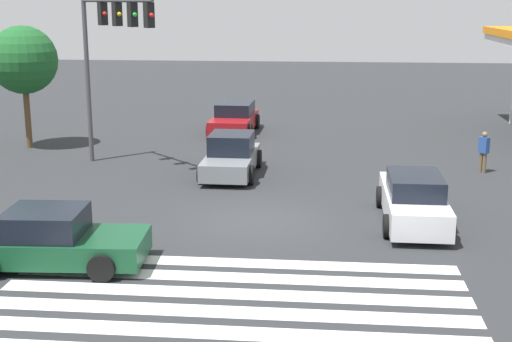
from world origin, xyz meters
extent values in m
plane|color=#2B2D30|center=(0.00, 0.00, 0.00)|extent=(110.14, 110.14, 0.00)
cube|color=silver|center=(0.00, -7.25, 0.00)|extent=(10.49, 0.60, 0.01)
cube|color=silver|center=(0.00, -6.30, 0.00)|extent=(10.49, 0.60, 0.01)
cube|color=silver|center=(0.00, -5.35, 0.00)|extent=(10.49, 0.60, 0.01)
cube|color=silver|center=(0.00, -4.40, 0.00)|extent=(10.49, 0.60, 0.01)
cube|color=silver|center=(0.00, -3.45, 0.00)|extent=(10.49, 0.60, 0.01)
cylinder|color=#47474C|center=(-7.37, 7.37, 3.28)|extent=(0.18, 0.18, 6.56)
cylinder|color=#47474C|center=(-5.59, 5.59, 6.31)|extent=(3.64, 3.64, 0.12)
cube|color=black|center=(-6.30, 6.30, 5.84)|extent=(0.40, 0.40, 0.84)
sphere|color=red|center=(-6.19, 6.19, 5.84)|extent=(0.16, 0.16, 0.16)
cube|color=black|center=(-5.53, 5.53, 5.84)|extent=(0.40, 0.40, 0.84)
sphere|color=gold|center=(-5.42, 5.42, 5.84)|extent=(0.16, 0.16, 0.16)
cube|color=black|center=(-4.76, 4.76, 5.84)|extent=(0.40, 0.40, 0.84)
sphere|color=green|center=(-4.65, 4.65, 5.84)|extent=(0.16, 0.16, 0.16)
cube|color=black|center=(-3.99, 3.99, 5.84)|extent=(0.40, 0.40, 0.84)
sphere|color=red|center=(-3.87, 3.87, 5.84)|extent=(0.16, 0.16, 0.16)
cube|color=gray|center=(-1.46, 5.53, 0.50)|extent=(1.76, 4.31, 0.62)
cube|color=black|center=(-1.46, 5.65, 1.18)|extent=(1.56, 1.84, 0.73)
cylinder|color=black|center=(-0.60, 4.19, 0.35)|extent=(0.23, 0.70, 0.69)
cylinder|color=black|center=(-2.35, 4.21, 0.35)|extent=(0.23, 0.70, 0.69)
cylinder|color=black|center=(-0.57, 6.85, 0.35)|extent=(0.23, 0.70, 0.69)
cylinder|color=black|center=(-2.32, 6.87, 0.35)|extent=(0.23, 0.70, 0.69)
cube|color=#144728|center=(-4.52, -4.02, 0.48)|extent=(4.46, 2.15, 0.60)
cube|color=black|center=(-4.75, -4.03, 1.10)|extent=(1.93, 1.82, 0.63)
cylinder|color=black|center=(-3.22, -2.96, 0.32)|extent=(0.66, 0.26, 0.65)
cylinder|color=black|center=(-3.11, -4.92, 0.32)|extent=(0.66, 0.26, 0.65)
cylinder|color=black|center=(-5.92, -3.11, 0.32)|extent=(0.66, 0.26, 0.65)
cube|color=silver|center=(4.57, 0.35, 0.55)|extent=(1.67, 4.83, 0.73)
cube|color=black|center=(4.57, 0.10, 1.21)|extent=(1.49, 2.21, 0.58)
cylinder|color=black|center=(3.74, 1.85, 0.33)|extent=(0.22, 0.66, 0.66)
cylinder|color=black|center=(5.42, 1.84, 0.33)|extent=(0.22, 0.66, 0.66)
cylinder|color=black|center=(3.72, -1.14, 0.33)|extent=(0.22, 0.66, 0.66)
cylinder|color=black|center=(5.40, -1.15, 0.33)|extent=(0.22, 0.66, 0.66)
cube|color=maroon|center=(-2.43, 14.02, 0.52)|extent=(1.99, 4.56, 0.66)
cube|color=black|center=(-2.41, 14.41, 1.15)|extent=(1.74, 2.42, 0.60)
cylinder|color=black|center=(-1.52, 12.59, 0.36)|extent=(0.24, 0.72, 0.71)
cylinder|color=black|center=(-3.41, 12.65, 0.36)|extent=(0.24, 0.72, 0.71)
cylinder|color=black|center=(-1.44, 15.39, 0.36)|extent=(0.24, 0.72, 0.71)
cylinder|color=black|center=(-3.33, 15.44, 0.36)|extent=(0.24, 0.72, 0.71)
cylinder|color=brown|center=(7.96, 6.77, 0.38)|extent=(0.14, 0.14, 0.76)
cylinder|color=brown|center=(7.86, 6.89, 0.38)|extent=(0.14, 0.14, 0.76)
cube|color=#284C93|center=(7.91, 6.83, 1.06)|extent=(0.40, 0.42, 0.60)
sphere|color=#8C6647|center=(7.91, 6.83, 1.46)|extent=(0.20, 0.20, 0.20)
cylinder|color=brown|center=(-10.94, 9.67, 1.30)|extent=(0.26, 0.26, 2.59)
sphere|color=#1E5B28|center=(-10.94, 9.67, 3.83)|extent=(2.91, 2.91, 2.91)
camera|label=1|loc=(1.92, -19.94, 6.37)|focal=50.00mm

